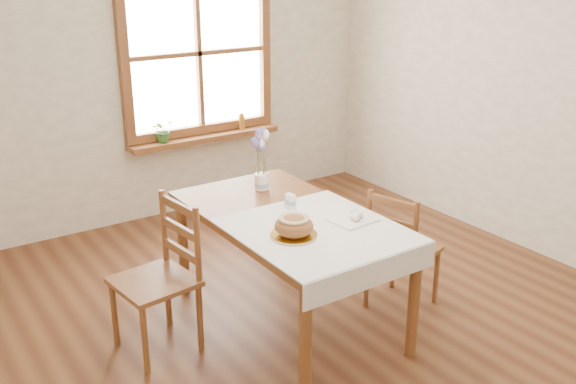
% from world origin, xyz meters
% --- Properties ---
extents(ground, '(5.00, 5.00, 0.00)m').
position_xyz_m(ground, '(0.00, 0.00, 0.00)').
color(ground, brown).
rests_on(ground, ground).
extents(room_walls, '(4.60, 5.10, 2.65)m').
position_xyz_m(room_walls, '(0.00, 0.00, 1.71)').
color(room_walls, white).
rests_on(room_walls, ground).
extents(window, '(1.46, 0.08, 1.46)m').
position_xyz_m(window, '(0.50, 2.47, 1.45)').
color(window, brown).
rests_on(window, ground).
extents(window_sill, '(1.46, 0.20, 0.05)m').
position_xyz_m(window_sill, '(0.50, 2.40, 0.69)').
color(window_sill, brown).
rests_on(window_sill, ground).
extents(dining_table, '(0.90, 1.60, 0.75)m').
position_xyz_m(dining_table, '(0.00, 0.30, 0.66)').
color(dining_table, brown).
rests_on(dining_table, ground).
extents(table_linen, '(0.91, 0.99, 0.01)m').
position_xyz_m(table_linen, '(0.00, -0.00, 0.76)').
color(table_linen, white).
rests_on(table_linen, dining_table).
extents(chair_left, '(0.50, 0.49, 0.93)m').
position_xyz_m(chair_left, '(-0.84, 0.48, 0.47)').
color(chair_left, brown).
rests_on(chair_left, ground).
extents(chair_right, '(0.51, 0.50, 0.85)m').
position_xyz_m(chair_right, '(0.76, 0.03, 0.43)').
color(chair_right, brown).
rests_on(chair_right, ground).
extents(bread_plate, '(0.27, 0.27, 0.01)m').
position_xyz_m(bread_plate, '(-0.17, -0.01, 0.77)').
color(bread_plate, white).
rests_on(bread_plate, table_linen).
extents(bread_loaf, '(0.22, 0.22, 0.12)m').
position_xyz_m(bread_loaf, '(-0.17, -0.01, 0.84)').
color(bread_loaf, '#A5683A').
rests_on(bread_loaf, bread_plate).
extents(egg_napkin, '(0.28, 0.25, 0.01)m').
position_xyz_m(egg_napkin, '(0.26, -0.01, 0.77)').
color(egg_napkin, white).
rests_on(egg_napkin, table_linen).
extents(eggs, '(0.22, 0.20, 0.04)m').
position_xyz_m(eggs, '(0.26, -0.01, 0.79)').
color(eggs, white).
rests_on(eggs, egg_napkin).
extents(salt_shaker, '(0.06, 0.06, 0.10)m').
position_xyz_m(salt_shaker, '(0.06, 0.38, 0.81)').
color(salt_shaker, white).
rests_on(salt_shaker, table_linen).
extents(pepper_shaker, '(0.05, 0.05, 0.10)m').
position_xyz_m(pepper_shaker, '(0.06, 0.34, 0.81)').
color(pepper_shaker, white).
rests_on(pepper_shaker, table_linen).
extents(flower_vase, '(0.11, 0.11, 0.11)m').
position_xyz_m(flower_vase, '(0.10, 0.77, 0.80)').
color(flower_vase, white).
rests_on(flower_vase, dining_table).
extents(lavender_bouquet, '(0.18, 0.18, 0.33)m').
position_xyz_m(lavender_bouquet, '(0.10, 0.77, 1.02)').
color(lavender_bouquet, '#6F5CA3').
rests_on(lavender_bouquet, flower_vase).
extents(potted_plant, '(0.26, 0.27, 0.17)m').
position_xyz_m(potted_plant, '(0.09, 2.40, 0.80)').
color(potted_plant, '#2E692A').
rests_on(potted_plant, window_sill).
extents(amber_bottle, '(0.06, 0.06, 0.16)m').
position_xyz_m(amber_bottle, '(0.89, 2.40, 0.79)').
color(amber_bottle, '#A86D1F').
rests_on(amber_bottle, window_sill).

